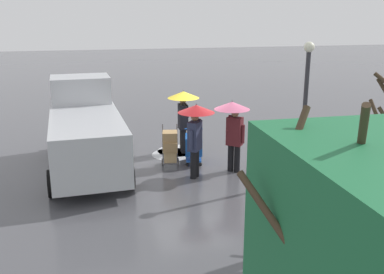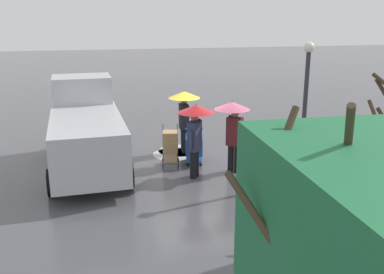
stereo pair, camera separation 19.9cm
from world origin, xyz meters
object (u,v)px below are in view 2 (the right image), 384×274
object	(u,v)px
shopping_cart_vendor	(194,146)
hand_dolly_boxes	(170,146)
pedestrian_black_side	(195,124)
street_lamp	(305,99)
cargo_van_parked_right	(86,131)
pedestrian_white_side	(233,120)
pedestrian_pink_side	(184,107)

from	to	relation	value
shopping_cart_vendor	hand_dolly_boxes	bearing A→B (deg)	19.29
shopping_cart_vendor	pedestrian_black_side	bearing A→B (deg)	78.99
street_lamp	cargo_van_parked_right	bearing A→B (deg)	-22.59
shopping_cart_vendor	hand_dolly_boxes	world-z (taller)	hand_dolly_boxes
cargo_van_parked_right	pedestrian_white_side	distance (m)	4.39
pedestrian_pink_side	pedestrian_black_side	distance (m)	2.29
pedestrian_pink_side	street_lamp	bearing A→B (deg)	128.43
hand_dolly_boxes	street_lamp	xyz separation A→B (m)	(-3.34, 1.95, 1.70)
pedestrian_black_side	pedestrian_pink_side	bearing A→B (deg)	-93.37
shopping_cart_vendor	pedestrian_pink_side	xyz separation A→B (m)	(0.10, -1.09, 1.02)
pedestrian_black_side	pedestrian_white_side	world-z (taller)	same
cargo_van_parked_right	pedestrian_black_side	size ratio (longest dim) A/B	2.53
pedestrian_white_side	street_lamp	distance (m)	2.17
pedestrian_black_side	pedestrian_white_side	bearing A→B (deg)	-170.06
hand_dolly_boxes	pedestrian_black_side	distance (m)	1.41
shopping_cart_vendor	pedestrian_pink_side	world-z (taller)	pedestrian_pink_side
shopping_cart_vendor	pedestrian_pink_side	distance (m)	1.49
shopping_cart_vendor	hand_dolly_boxes	distance (m)	0.86
cargo_van_parked_right	shopping_cart_vendor	size ratio (longest dim) A/B	5.34
pedestrian_pink_side	pedestrian_white_side	xyz separation A→B (m)	(-1.04, 2.08, -0.01)
hand_dolly_boxes	pedestrian_pink_side	bearing A→B (deg)	-117.25
pedestrian_white_side	street_lamp	size ratio (longest dim) A/B	0.56
cargo_van_parked_right	pedestrian_pink_side	bearing A→B (deg)	-164.02
hand_dolly_boxes	pedestrian_black_side	xyz separation A→B (m)	(-0.57, 0.91, 0.91)
pedestrian_black_side	street_lamp	xyz separation A→B (m)	(-2.77, 1.04, 0.79)
pedestrian_white_side	cargo_van_parked_right	bearing A→B (deg)	-15.52
cargo_van_parked_right	pedestrian_white_side	world-z (taller)	cargo_van_parked_right
shopping_cart_vendor	pedestrian_black_side	size ratio (longest dim) A/B	0.47
street_lamp	pedestrian_pink_side	bearing A→B (deg)	-51.57
hand_dolly_boxes	pedestrian_pink_side	world-z (taller)	pedestrian_pink_side
hand_dolly_boxes	pedestrian_pink_side	size ratio (longest dim) A/B	0.61
cargo_van_parked_right	pedestrian_pink_side	world-z (taller)	cargo_van_parked_right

